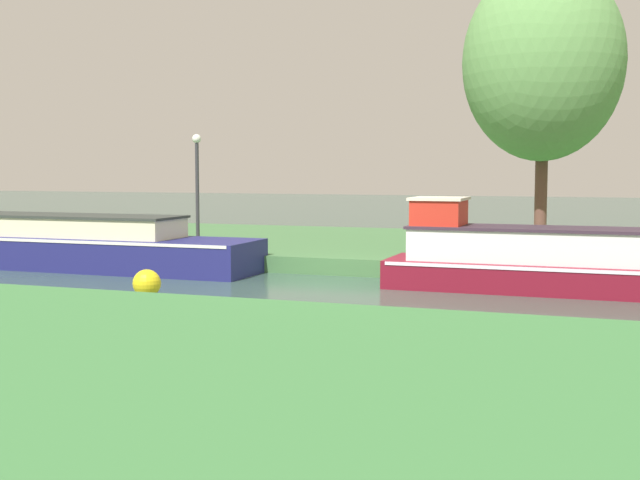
% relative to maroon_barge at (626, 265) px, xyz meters
% --- Properties ---
extents(ground_plane, '(120.00, 120.00, 0.00)m').
position_rel_maroon_barge_xyz_m(ground_plane, '(-5.80, -1.20, -0.60)').
color(ground_plane, '#354F45').
extents(riverbank_far, '(72.00, 10.00, 0.40)m').
position_rel_maroon_barge_xyz_m(riverbank_far, '(-5.80, 5.80, -0.40)').
color(riverbank_far, '#416E3E').
rests_on(riverbank_far, ground_plane).
extents(riverbank_near, '(72.00, 10.00, 0.40)m').
position_rel_maroon_barge_xyz_m(riverbank_near, '(-5.80, -10.20, -0.40)').
color(riverbank_near, '#3A743C').
rests_on(riverbank_near, ground_plane).
extents(maroon_barge, '(10.33, 1.87, 1.89)m').
position_rel_maroon_barge_xyz_m(maroon_barge, '(0.00, 0.00, 0.00)').
color(maroon_barge, maroon).
rests_on(maroon_barge, ground_plane).
extents(navy_narrowboat, '(10.22, 2.07, 1.88)m').
position_rel_maroon_barge_xyz_m(navy_narrowboat, '(-13.44, 0.00, 0.02)').
color(navy_narrowboat, navy).
rests_on(navy_narrowboat, ground_plane).
extents(willow_tree_left, '(3.93, 3.67, 7.14)m').
position_rel_maroon_barge_xyz_m(willow_tree_left, '(-2.01, 3.97, 4.49)').
color(willow_tree_left, brown).
rests_on(willow_tree_left, riverbank_far).
extents(lamp_post, '(0.24, 0.24, 3.01)m').
position_rel_maroon_barge_xyz_m(lamp_post, '(-10.83, 2.51, 1.69)').
color(lamp_post, '#333338').
rests_on(lamp_post, riverbank_far).
extents(mooring_post_near, '(0.18, 0.18, 0.77)m').
position_rel_maroon_barge_xyz_m(mooring_post_near, '(-1.77, 1.47, 0.19)').
color(mooring_post_near, '#4B3121').
rests_on(mooring_post_near, riverbank_far).
extents(mooring_post_far, '(0.17, 0.17, 0.73)m').
position_rel_maroon_barge_xyz_m(mooring_post_far, '(-3.48, 1.47, 0.17)').
color(mooring_post_far, '#4E362D').
rests_on(mooring_post_far, riverbank_far).
extents(channel_buoy, '(0.55, 0.55, 0.55)m').
position_rel_maroon_barge_xyz_m(channel_buoy, '(-8.72, -3.49, -0.33)').
color(channel_buoy, yellow).
rests_on(channel_buoy, ground_plane).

